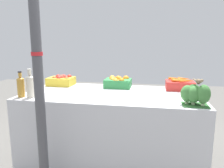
# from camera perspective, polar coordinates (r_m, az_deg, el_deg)

# --- Properties ---
(ground_plane) EXTENTS (10.00, 10.00, 0.00)m
(ground_plane) POSITION_cam_1_polar(r_m,az_deg,el_deg) (2.71, 0.00, -19.56)
(ground_plane) COLOR #605E59
(market_table) EXTENTS (1.91, 0.96, 0.83)m
(market_table) POSITION_cam_1_polar(r_m,az_deg,el_deg) (2.53, 0.00, -11.47)
(market_table) COLOR silver
(market_table) RESTS_ON ground_plane
(support_pole) EXTENTS (0.09, 0.09, 2.33)m
(support_pole) POSITION_cam_1_polar(r_m,az_deg,el_deg) (1.88, -18.82, 3.99)
(support_pole) COLOR #4C4C51
(support_pole) RESTS_ON ground_plane
(apple_crate) EXTENTS (0.32, 0.25, 0.14)m
(apple_crate) POSITION_cam_1_polar(r_m,az_deg,el_deg) (2.91, -13.09, 0.96)
(apple_crate) COLOR gold
(apple_crate) RESTS_ON market_table
(orange_crate) EXTENTS (0.32, 0.25, 0.14)m
(orange_crate) POSITION_cam_1_polar(r_m,az_deg,el_deg) (2.70, 1.50, 0.48)
(orange_crate) COLOR #2D8442
(orange_crate) RESTS_ON market_table
(carrot_crate) EXTENTS (0.32, 0.25, 0.14)m
(carrot_crate) POSITION_cam_1_polar(r_m,az_deg,el_deg) (2.68, 17.33, -0.18)
(carrot_crate) COLOR red
(carrot_crate) RESTS_ON market_table
(broccoli_pile) EXTENTS (0.24, 0.19, 0.19)m
(broccoli_pile) POSITION_cam_1_polar(r_m,az_deg,el_deg) (2.05, 20.77, -2.53)
(broccoli_pile) COLOR #2D602D
(broccoli_pile) RESTS_ON market_table
(juice_bottle_amber) EXTENTS (0.07, 0.07, 0.26)m
(juice_bottle_amber) POSITION_cam_1_polar(r_m,az_deg,el_deg) (2.40, -22.72, -0.51)
(juice_bottle_amber) COLOR gold
(juice_bottle_amber) RESTS_ON market_table
(juice_bottle_cloudy) EXTENTS (0.08, 0.08, 0.29)m
(juice_bottle_cloudy) POSITION_cam_1_polar(r_m,az_deg,el_deg) (2.34, -20.56, -0.35)
(juice_bottle_cloudy) COLOR beige
(juice_bottle_cloudy) RESTS_ON market_table
(sparrow_bird) EXTENTS (0.07, 0.13, 0.05)m
(sparrow_bird) POSITION_cam_1_polar(r_m,az_deg,el_deg) (2.01, 21.75, 0.73)
(sparrow_bird) COLOR #4C3D2D
(sparrow_bird) RESTS_ON broccoli_pile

